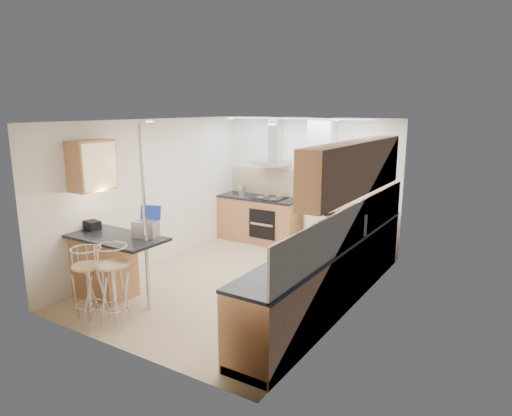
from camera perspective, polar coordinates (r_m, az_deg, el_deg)
The scene contains 16 objects.
ground at distance 7.25m, azimuth -1.91°, elevation -9.28°, with size 4.80×4.80×0.00m, color tan.
room_shell at distance 6.97m, azimuth 1.93°, elevation 3.02°, with size 3.64×4.84×2.51m.
right_counter at distance 6.42m, azimuth 9.35°, elevation -7.98°, with size 0.63×4.40×0.92m.
back_counter at distance 9.28m, azimuth 0.41°, elevation -1.38°, with size 1.70×0.63×0.92m.
peninsula at distance 6.77m, azimuth -16.97°, elevation -7.15°, with size 1.47×0.72×0.94m.
microwave at distance 6.46m, azimuth 10.75°, elevation -2.17°, with size 0.57×0.39×0.32m, color white.
laptop at distance 6.48m, azimuth -13.62°, elevation -2.52°, with size 0.32×0.24×0.22m, color #ABAEB4.
bag at distance 7.08m, azimuth -19.78°, elevation -2.04°, with size 0.24×0.17×0.13m, color black.
bar_stool_near at distance 6.23m, azimuth -20.20°, elevation -8.95°, with size 0.40×0.40×0.99m, color tan, non-canonical shape.
bar_stool_end at distance 6.04m, azimuth -17.39°, elevation -9.15°, with size 0.43×0.43×1.04m, color tan, non-canonical shape.
jar_a at distance 6.63m, azimuth 11.64°, elevation -2.52°, with size 0.12×0.12×0.16m, color white.
jar_b at distance 6.67m, azimuth 10.86°, elevation -2.39°, with size 0.11×0.11×0.17m, color white.
jar_c at distance 6.08m, azimuth 9.69°, elevation -3.51°, with size 0.14×0.14×0.22m, color beige.
jar_d at distance 6.10m, azimuth 8.36°, elevation -3.90°, with size 0.10×0.10×0.12m, color white.
bread_bin at distance 5.14m, azimuth 5.16°, elevation -6.56°, with size 0.29×0.36×0.19m, color white.
kettle at distance 9.45m, azimuth -1.75°, elevation 2.32°, with size 0.16×0.16×0.20m, color silver.
Camera 1 is at (3.76, -5.58, 2.69)m, focal length 32.00 mm.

